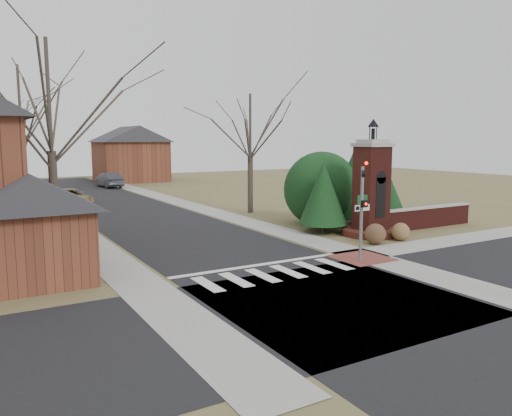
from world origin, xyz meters
TOP-DOWN VIEW (x-y plane):
  - ground at (0.00, 0.00)m, footprint 120.00×120.00m
  - main_street at (0.00, 22.00)m, footprint 8.00×70.00m
  - cross_street at (0.00, -3.00)m, footprint 120.00×8.00m
  - crosswalk_zone at (0.00, 0.80)m, footprint 8.00×2.20m
  - stop_bar at (0.00, 2.30)m, footprint 8.00×0.35m
  - sidewalk_right_main at (5.20, 22.00)m, footprint 2.00×60.00m
  - sidewalk_left at (-5.20, 22.00)m, footprint 2.00×60.00m
  - curb_apron at (4.80, 1.00)m, footprint 2.40×2.40m
  - traffic_signal_pole at (4.30, 0.57)m, footprint 0.28×0.41m
  - sign_post at (5.59, 1.99)m, footprint 0.90×0.07m
  - brick_gate_monument at (9.00, 4.99)m, footprint 3.20×3.20m
  - brick_garden_wall at (13.50, 5.00)m, footprint 7.50×0.50m
  - garage_left at (-8.52, 4.49)m, footprint 4.80×4.80m
  - house_distant_right at (7.99, 47.99)m, footprint 8.80×8.80m
  - evergreen_near at (7.20, 7.00)m, footprint 2.80×2.80m
  - evergreen_mid at (10.50, 8.20)m, footprint 3.40×3.40m
  - evergreen_far at (12.50, 7.20)m, footprint 2.40×2.40m
  - evergreen_mass at (9.00, 9.50)m, footprint 4.80×4.80m
  - bare_tree_0 at (-7.00, 9.00)m, footprint 8.05×8.05m
  - bare_tree_1 at (-7.00, 22.00)m, footprint 8.40×8.40m
  - bare_tree_2 at (-7.50, 35.00)m, footprint 7.35×7.35m
  - bare_tree_3 at (7.50, 16.00)m, footprint 7.00×7.00m
  - pickup_truck at (-3.40, 25.85)m, footprint 3.23×5.52m
  - distant_car at (3.40, 40.82)m, footprint 2.15×5.10m
  - dry_shrub_left at (7.49, 3.00)m, footprint 1.07×1.07m
  - dry_shrub_right at (9.30, 3.00)m, footprint 0.96×0.96m

SIDE VIEW (x-z plane):
  - ground at x=0.00m, z-range 0.00..0.00m
  - main_street at x=0.00m, z-range 0.00..0.01m
  - cross_street at x=0.00m, z-range 0.00..0.01m
  - crosswalk_zone at x=0.00m, z-range 0.00..0.02m
  - stop_bar at x=0.00m, z-range 0.00..0.02m
  - sidewalk_right_main at x=5.20m, z-range 0.00..0.02m
  - sidewalk_left at x=-5.20m, z-range 0.00..0.02m
  - curb_apron at x=4.80m, z-range 0.00..0.02m
  - dry_shrub_right at x=9.30m, z-range 0.00..0.96m
  - dry_shrub_left at x=7.49m, z-range 0.00..1.07m
  - brick_garden_wall at x=13.50m, z-range 0.01..1.31m
  - pickup_truck at x=-3.40m, z-range 0.00..1.44m
  - distant_car at x=3.40m, z-range 0.00..1.64m
  - evergreen_far at x=12.50m, z-range 0.25..3.55m
  - sign_post at x=5.59m, z-range 0.57..3.32m
  - brick_gate_monument at x=9.00m, z-range -1.07..5.40m
  - garage_left at x=-8.52m, z-range 0.09..4.38m
  - evergreen_near at x=7.20m, z-range 0.25..4.35m
  - evergreen_mass at x=9.00m, z-range 0.00..4.80m
  - traffic_signal_pole at x=4.30m, z-range 0.34..4.84m
  - evergreen_mid at x=10.50m, z-range 0.25..4.95m
  - house_distant_right at x=7.99m, z-range 0.00..7.30m
  - bare_tree_3 at x=7.50m, z-range 1.84..11.54m
  - bare_tree_2 at x=-7.50m, z-range 1.93..12.12m
  - bare_tree_0 at x=-7.00m, z-range 2.12..13.27m
  - bare_tree_1 at x=-7.00m, z-range 2.21..13.85m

